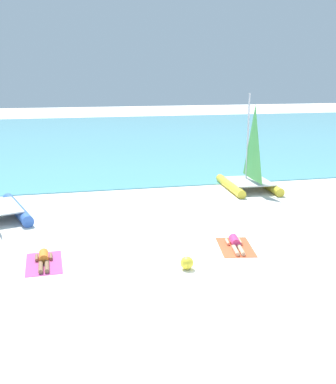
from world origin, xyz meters
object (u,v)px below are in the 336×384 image
object	(u,v)px
sunbather_right	(235,243)
beach_ball	(187,263)
towel_left	(44,263)
sunbather_left	(44,259)
towel_right	(236,247)
sailboat_yellow	(249,176)

from	to	relation	value
sunbather_right	beach_ball	world-z (taller)	beach_ball
towel_left	beach_ball	size ratio (longest dim) A/B	4.75
sunbather_left	towel_right	size ratio (longest dim) A/B	0.82
sunbather_left	towel_right	xyz separation A→B (m)	(6.35, -0.11, -0.13)
towel_right	towel_left	bearing A→B (deg)	179.65
towel_left	sunbather_left	distance (m)	0.14
sailboat_yellow	sunbather_left	bearing A→B (deg)	-140.66
sunbather_left	beach_ball	bearing A→B (deg)	-20.84
towel_right	beach_ball	bearing A→B (deg)	-146.71
sunbather_left	sunbather_right	size ratio (longest dim) A/B	1.00
towel_left	sunbather_right	world-z (taller)	sunbather_right
towel_left	towel_right	world-z (taller)	same
beach_ball	sunbather_left	bearing A→B (deg)	160.74
sailboat_yellow	towel_right	bearing A→B (deg)	-112.98
sailboat_yellow	towel_left	bearing A→B (deg)	-140.41
sunbather_left	sunbather_right	xyz separation A→B (m)	(6.36, -0.04, 0.00)
sunbather_left	towel_right	bearing A→B (deg)	-2.53
sunbather_right	beach_ball	bearing A→B (deg)	-135.66
sailboat_yellow	sunbather_right	size ratio (longest dim) A/B	3.07
towel_right	sailboat_yellow	bearing A→B (deg)	64.37
sunbather_left	beach_ball	world-z (taller)	beach_ball
towel_right	sunbather_right	size ratio (longest dim) A/B	1.21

